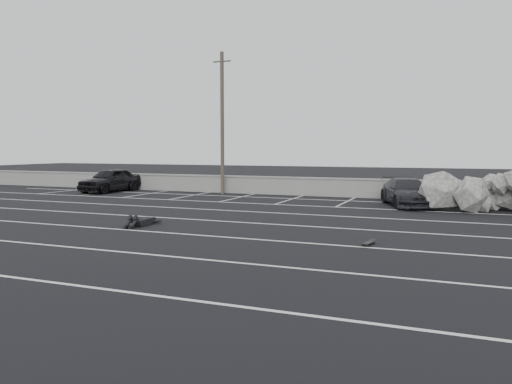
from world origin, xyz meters
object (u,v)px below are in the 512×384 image
at_px(car_right, 407,192).
at_px(utility_pole, 222,123).
at_px(trash_bin, 449,192).
at_px(riprap_pile, 497,196).
at_px(skateboard, 368,243).
at_px(car_left, 110,180).
at_px(person, 146,218).

relative_size(car_right, utility_pole, 0.54).
distance_m(trash_bin, riprap_pile, 3.69).
bearing_deg(riprap_pile, skateboard, -111.22).
xyz_separation_m(car_left, trash_bin, (19.78, 1.80, -0.28)).
bearing_deg(trash_bin, car_right, -122.85).
bearing_deg(trash_bin, person, -128.84).
bearing_deg(car_right, person, -149.97).
xyz_separation_m(car_left, skateboard, (17.84, -11.45, -0.69)).
distance_m(utility_pole, skateboard, 17.25).
bearing_deg(person, car_left, 130.16).
distance_m(car_left, car_right, 17.98).
bearing_deg(riprap_pile, utility_pole, 169.57).
distance_m(trash_bin, person, 15.87).
xyz_separation_m(car_right, trash_bin, (1.83, 2.83, -0.18)).
distance_m(car_right, person, 12.53).
height_order(person, skateboard, person).
bearing_deg(car_right, car_left, 157.19).
bearing_deg(skateboard, utility_pole, 140.10).
relative_size(car_right, person, 1.97).
distance_m(car_right, riprap_pile, 3.84).
bearing_deg(person, riprap_pile, 34.97).
relative_size(car_left, utility_pole, 0.53).
bearing_deg(car_right, skateboard, -110.11).
xyz_separation_m(person, skateboard, (8.02, -0.89, -0.16)).
bearing_deg(riprap_pile, person, -142.25).
relative_size(riprap_pile, person, 2.78).
distance_m(riprap_pile, skateboard, 10.90).
bearing_deg(trash_bin, skateboard, -98.31).
distance_m(car_left, riprap_pile, 21.82).
relative_size(car_right, skateboard, 6.38).
relative_size(car_left, car_right, 0.98).
relative_size(utility_pole, trash_bin, 8.98).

